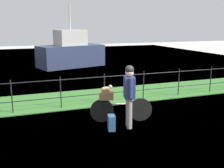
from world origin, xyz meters
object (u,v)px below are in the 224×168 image
object	(u,v)px
bicycle_main	(121,110)
cyclist_person	(129,91)
terrier_dog	(107,89)
moored_boat_near	(71,53)
wooden_crate	(106,95)
backpack_on_paving	(111,123)

from	to	relation	value
bicycle_main	cyclist_person	distance (m)	0.81
terrier_dog	moored_boat_near	bearing A→B (deg)	83.68
bicycle_main	moored_boat_near	distance (m)	10.60
bicycle_main	terrier_dog	distance (m)	0.73
wooden_crate	moored_boat_near	distance (m)	10.52
wooden_crate	moored_boat_near	size ratio (longest dim) A/B	0.09
terrier_dog	cyclist_person	size ratio (longest dim) A/B	0.19
cyclist_person	backpack_on_paving	size ratio (longest dim) A/B	4.21
terrier_dog	backpack_on_paving	world-z (taller)	terrier_dog
terrier_dog	backpack_on_paving	distance (m)	0.99
cyclist_person	moored_boat_near	bearing A→B (deg)	86.16
wooden_crate	terrier_dog	size ratio (longest dim) A/B	1.20
terrier_dog	cyclist_person	distance (m)	0.71
backpack_on_paving	wooden_crate	bearing A→B (deg)	6.11
wooden_crate	cyclist_person	bearing A→B (deg)	-52.96
wooden_crate	moored_boat_near	bearing A→B (deg)	83.55
backpack_on_paving	moored_boat_near	size ratio (longest dim) A/B	0.09
backpack_on_paving	moored_boat_near	xyz separation A→B (m)	(1.25, 11.06, 0.71)
bicycle_main	terrier_dog	world-z (taller)	terrier_dog
backpack_on_paving	cyclist_person	bearing A→B (deg)	-74.63
terrier_dog	cyclist_person	xyz separation A→B (m)	(0.42, -0.58, 0.03)
bicycle_main	backpack_on_paving	xyz separation A→B (m)	(-0.46, -0.51, -0.15)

